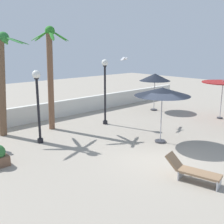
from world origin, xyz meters
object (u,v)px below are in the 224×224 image
Objects in this scene: patio_umbrella_3 at (155,77)px; patio_umbrella_0 at (162,92)px; palm_tree_0 at (50,68)px; lamp_post_0 at (105,84)px; lounge_chair_0 at (192,171)px; seagull_1 at (124,59)px; palm_tree_1 at (2,73)px; patio_umbrella_2 at (223,84)px; lamp_post_1 at (38,97)px.

patio_umbrella_0 is at bearing -138.58° from patio_umbrella_3.
palm_tree_0 is 3.25m from lamp_post_0.
seagull_1 reaches higher than lounge_chair_0.
lamp_post_0 is 8.20m from lounge_chair_0.
lounge_chair_0 is at bearing -74.79° from palm_tree_1.
lounge_chair_0 is at bearing -159.14° from patio_umbrella_2.
lamp_post_0 reaches higher than patio_umbrella_3.
patio_umbrella_2 is 4.63m from patio_umbrella_3.
lamp_post_1 is at bearing 137.93° from patio_umbrella_0.
patio_umbrella_2 is at bearing -74.12° from patio_umbrella_3.
patio_umbrella_3 is 2.41× the size of seagull_1.
patio_umbrella_0 reaches higher than patio_umbrella_3.
palm_tree_1 is at bearing 105.44° from lamp_post_1.
patio_umbrella_3 is 5.11m from lamp_post_0.
patio_umbrella_0 is at bearing -178.32° from patio_umbrella_2.
lounge_chair_0 is (-2.59, -7.51, -2.03)m from lamp_post_0.
patio_umbrella_3 is 10.43m from palm_tree_1.
seagull_1 is at bearing 143.84° from patio_umbrella_2.
palm_tree_1 reaches higher than patio_umbrella_3.
lounge_chair_0 is at bearing -109.03° from lamp_post_0.
lamp_post_0 is 3.40× the size of seagull_1.
palm_tree_1 reaches higher than lounge_chair_0.
lamp_post_0 is at bearing 147.24° from patio_umbrella_2.
lamp_post_1 is (-9.62, -0.72, -0.17)m from patio_umbrella_3.
patio_umbrella_3 is at bearing 10.53° from seagull_1.
seagull_1 is at bearing -22.25° from palm_tree_0.
palm_tree_1 is 5.60m from lamp_post_0.
lamp_post_1 is at bearing -175.70° from patio_umbrella_3.
patio_umbrella_2 is at bearing -32.76° from lamp_post_0.
palm_tree_0 is at bearing 157.75° from seagull_1.
patio_umbrella_2 is at bearing -27.82° from palm_tree_1.
patio_umbrella_2 is 10.70m from palm_tree_0.
patio_umbrella_0 is 0.71× the size of lamp_post_0.
lamp_post_1 reaches higher than patio_umbrella_3.
patio_umbrella_0 is at bearing -109.82° from seagull_1.
patio_umbrella_0 reaches higher than lounge_chair_0.
lamp_post_1 is (-1.72, -1.66, -1.17)m from palm_tree_0.
lamp_post_0 is (2.81, -1.30, -1.00)m from palm_tree_0.
palm_tree_0 is (-7.90, 0.94, 1.00)m from patio_umbrella_3.
palm_tree_0 reaches higher than palm_tree_1.
palm_tree_0 is 4.40m from seagull_1.
lamp_post_0 is 1.10× the size of lamp_post_1.
patio_umbrella_0 is 6.25m from palm_tree_0.
patio_umbrella_2 is 1.32× the size of lounge_chair_0.
patio_umbrella_3 is at bearing -9.03° from palm_tree_1.
palm_tree_1 reaches higher than patio_umbrella_2.
patio_umbrella_0 is 1.05× the size of patio_umbrella_2.
lounge_chair_0 is (-8.95, -3.41, -1.90)m from patio_umbrella_2.
palm_tree_1 is at bearing 159.90° from seagull_1.
lounge_chair_0 is at bearing -118.20° from seagull_1.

